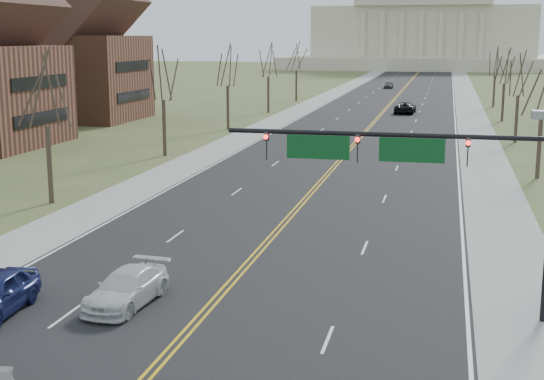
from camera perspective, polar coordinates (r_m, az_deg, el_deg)
The scene contains 22 objects.
road at distance 125.29m, azimuth 9.03°, elevation 6.58°, with size 20.00×380.00×0.01m, color black.
cross_road at distance 24.60m, azimuth -9.23°, elevation -13.56°, with size 120.00×14.00×0.01m, color black.
sidewalk_left at distance 126.69m, azimuth 3.57°, elevation 6.76°, with size 4.00×380.00×0.03m, color gray.
sidewalk_right at distance 125.03m, azimuth 14.55°, elevation 6.35°, with size 4.00×380.00×0.03m, color gray.
center_line at distance 125.29m, azimuth 9.03°, elevation 6.59°, with size 0.42×380.00×0.01m, color gold.
edge_line_left at distance 126.35m, azimuth 4.56°, elevation 6.73°, with size 0.15×380.00×0.01m, color silver.
edge_line_right at distance 124.99m, azimuth 13.54°, elevation 6.40°, with size 0.15×380.00×0.01m, color silver.
capitol at distance 264.64m, azimuth 11.36°, elevation 12.07°, with size 90.00×60.00×50.00m.
signal_mast at distance 28.46m, azimuth 10.34°, elevation 2.00°, with size 12.12×0.44×7.20m.
tree_l_0 at distance 49.07m, azimuth -16.70°, elevation 7.00°, with size 3.96×3.96×9.00m.
tree_r_1 at distance 59.08m, azimuth 19.74°, elevation 7.11°, with size 3.74×3.74×8.50m.
tree_l_1 at distance 67.16m, azimuth -8.22°, elevation 8.43°, with size 3.96×3.96×9.00m.
tree_r_2 at distance 78.95m, azimuth 18.11°, elevation 8.14°, with size 3.74×3.74×8.50m.
tree_l_2 at distance 86.10m, azimuth -3.38°, elevation 9.17°, with size 3.96×3.96×9.00m.
tree_r_3 at distance 98.87m, azimuth 17.14°, elevation 8.76°, with size 3.74×3.74×8.50m.
tree_l_3 at distance 105.43m, azimuth -0.28°, elevation 9.60°, with size 3.96×3.96×9.00m.
tree_r_4 at distance 118.82m, azimuth 16.49°, elevation 9.16°, with size 3.74×3.74×8.50m.
tree_l_4 at distance 124.97m, azimuth 1.85°, elevation 9.89°, with size 3.96×3.96×9.00m.
bldg_left_far at distance 100.11m, azimuth -15.07°, elevation 10.61°, with size 17.10×14.28×23.25m.
car_sb_inner_second at distance 30.41m, azimuth -10.89°, elevation -7.25°, with size 1.92×4.73×1.37m, color silver.
car_far_nb at distance 106.42m, azimuth 10.00°, elevation 6.14°, with size 2.62×5.68×1.58m, color black.
car_far_sb at distance 157.89m, azimuth 8.77°, elevation 7.83°, with size 1.66×4.13×1.41m, color #4F5157.
Camera 1 is at (8.68, -14.56, 10.34)m, focal length 50.00 mm.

